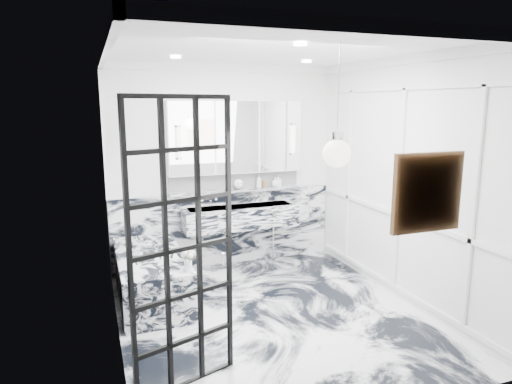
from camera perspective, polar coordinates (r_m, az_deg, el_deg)
name	(u,v)px	position (r m, az deg, el deg)	size (l,w,h in m)	color
floor	(272,315)	(5.18, 2.00, -15.12)	(3.60, 3.60, 0.00)	white
ceiling	(274,49)	(4.67, 2.24, 17.39)	(3.60, 3.60, 0.00)	white
wall_back	(224,167)	(6.41, -3.97, 3.11)	(3.60, 3.60, 0.00)	white
wall_front	(373,237)	(3.18, 14.46, -5.44)	(3.60, 3.60, 0.00)	white
wall_left	(112,201)	(4.39, -17.61, -1.07)	(3.60, 3.60, 0.00)	white
wall_right	(401,181)	(5.53, 17.67, 1.33)	(3.60, 3.60, 0.00)	white
marble_clad_back	(226,228)	(6.57, -3.81, -4.50)	(3.18, 0.05, 1.05)	white
marble_clad_left	(114,207)	(4.41, -17.37, -1.82)	(0.02, 3.56, 2.68)	white
panel_molding	(399,190)	(5.53, 17.45, 0.30)	(0.03, 3.40, 2.30)	white
soap_bottle_a	(259,181)	(6.51, 0.36, 1.35)	(0.07, 0.07, 0.19)	#8C5919
soap_bottle_b	(278,181)	(6.62, 2.76, 1.40)	(0.08, 0.08, 0.17)	#4C4C51
soap_bottle_c	(275,182)	(6.60, 2.41, 1.26)	(0.11, 0.11, 0.14)	silver
face_pot	(238,184)	(6.41, -2.22, 1.01)	(0.14, 0.14, 0.14)	white
amber_bottle	(264,184)	(6.54, 1.04, 1.00)	(0.04, 0.04, 0.10)	#8C5919
flower_vase	(188,266)	(4.87, -8.48, -9.16)	(0.08, 0.08, 0.12)	silver
crittall_door	(183,249)	(3.63, -9.12, -7.03)	(0.88, 0.04, 2.33)	black
artwork	(428,192)	(3.43, 20.65, -0.06)	(0.47, 0.05, 0.47)	#C54714
pendant_light	(337,154)	(3.67, 10.05, 4.76)	(0.22, 0.22, 0.22)	white
trough_sink	(240,217)	(6.35, -1.97, -3.10)	(1.60, 0.45, 0.30)	silver
ledge	(237,191)	(6.43, -2.45, 0.17)	(1.90, 0.14, 0.04)	silver
subway_tile	(235,180)	(6.47, -2.62, 1.45)	(1.90, 0.03, 0.23)	white
mirror_cabinet	(236,137)	(6.34, -2.52, 6.85)	(1.90, 0.16, 1.00)	white
sconce_left	(178,142)	(6.05, -9.70, 6.13)	(0.07, 0.07, 0.40)	white
sconce_right	(293,139)	(6.55, 4.64, 6.61)	(0.07, 0.07, 0.40)	white
bathtub	(151,276)	(5.60, -12.96, -10.25)	(0.75, 1.65, 0.55)	silver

